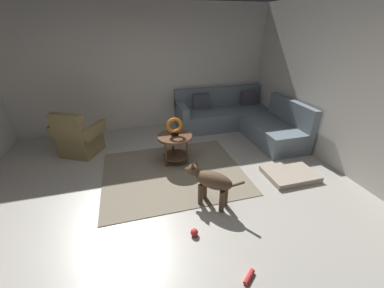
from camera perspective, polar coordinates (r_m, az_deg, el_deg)
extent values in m
cube|color=#B7B2A8|center=(3.50, -4.60, -14.06)|extent=(6.00, 6.00, 0.10)
cube|color=silver|center=(5.64, -11.37, 17.30)|extent=(6.00, 0.12, 2.70)
cube|color=silver|center=(4.37, 36.51, 9.95)|extent=(0.12, 6.00, 2.70)
cube|color=gray|center=(4.04, -4.52, -6.81)|extent=(2.30, 1.90, 0.01)
cube|color=slate|center=(5.83, 7.41, 6.27)|extent=(2.20, 0.85, 0.42)
cube|color=slate|center=(6.01, 6.36, 11.37)|extent=(2.20, 0.14, 0.46)
cube|color=slate|center=(5.23, 18.98, 2.52)|extent=(0.85, 1.40, 0.42)
cube|color=slate|center=(5.29, 22.92, 7.23)|extent=(0.14, 1.40, 0.46)
cube|color=slate|center=(5.43, -2.50, 8.47)|extent=(0.16, 0.85, 0.22)
cube|color=#4C4C56|center=(6.21, 13.42, 10.74)|extent=(0.38, 0.13, 0.38)
cube|color=#4C4C56|center=(5.73, 2.15, 10.11)|extent=(0.39, 0.17, 0.38)
cube|color=olive|center=(5.01, -25.12, 0.14)|extent=(0.81, 0.81, 0.40)
cube|color=olive|center=(4.67, -27.90, 3.61)|extent=(0.60, 0.41, 0.48)
cube|color=olive|center=(5.11, -28.95, 3.62)|extent=(0.37, 0.58, 0.22)
cube|color=olive|center=(4.69, -22.42, 3.11)|extent=(0.37, 0.58, 0.22)
cylinder|color=brown|center=(4.07, -4.19, 1.79)|extent=(0.60, 0.60, 0.04)
cylinder|color=brown|center=(4.24, -4.02, -2.74)|extent=(0.45, 0.45, 0.02)
cylinder|color=brown|center=(4.38, -4.65, -0.26)|extent=(0.04, 0.04, 0.50)
cylinder|color=brown|center=(4.07, -6.33, -2.58)|extent=(0.04, 0.04, 0.50)
cylinder|color=brown|center=(4.13, -1.22, -1.91)|extent=(0.04, 0.04, 0.50)
cube|color=black|center=(4.05, -4.21, 2.37)|extent=(0.12, 0.08, 0.05)
torus|color=orange|center=(3.99, -4.28, 4.50)|extent=(0.28, 0.06, 0.28)
cube|color=#B2A38E|center=(4.24, 22.54, -6.66)|extent=(0.80, 0.60, 0.09)
cylinder|color=brown|center=(3.31, 2.04, -12.11)|extent=(0.07, 0.07, 0.32)
cylinder|color=brown|center=(3.41, 3.08, -10.79)|extent=(0.07, 0.07, 0.32)
cylinder|color=brown|center=(3.22, 7.20, -13.64)|extent=(0.07, 0.07, 0.32)
cylinder|color=brown|center=(3.32, 8.09, -12.22)|extent=(0.07, 0.07, 0.32)
ellipsoid|color=brown|center=(3.16, 5.25, -8.74)|extent=(0.53, 0.52, 0.24)
sphere|color=brown|center=(3.22, 0.36, -6.31)|extent=(0.17, 0.17, 0.17)
ellipsoid|color=brown|center=(3.26, -0.85, -6.26)|extent=(0.14, 0.13, 0.07)
cone|color=brown|center=(3.12, 0.15, -4.99)|extent=(0.06, 0.06, 0.07)
cone|color=brown|center=(3.19, 0.89, -4.23)|extent=(0.06, 0.06, 0.07)
cylinder|color=brown|center=(3.06, 10.71, -9.58)|extent=(0.17, 0.16, 0.16)
sphere|color=red|center=(2.98, 0.57, -20.58)|extent=(0.09, 0.09, 0.09)
cylinder|color=red|center=(2.72, 13.62, -28.73)|extent=(0.17, 0.15, 0.05)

